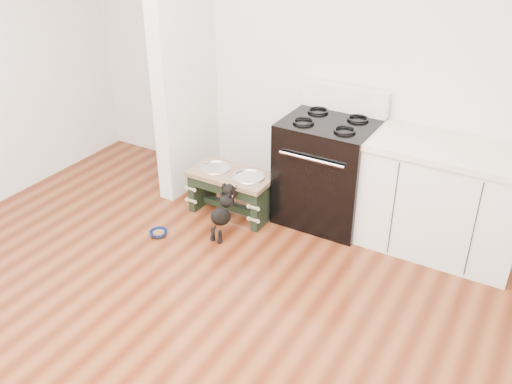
% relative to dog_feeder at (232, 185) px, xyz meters
% --- Properties ---
extents(ground, '(5.00, 5.00, 0.00)m').
position_rel_dog_feeder_xyz_m(ground, '(0.50, -1.80, -0.29)').
color(ground, '#4B1D0D').
rests_on(ground, ground).
extents(room_shell, '(5.00, 5.00, 5.00)m').
position_rel_dog_feeder_xyz_m(room_shell, '(0.50, -1.80, 1.33)').
color(room_shell, silver).
rests_on(room_shell, ground).
extents(partition_wall, '(0.15, 0.80, 2.70)m').
position_rel_dog_feeder_xyz_m(partition_wall, '(-0.67, 0.30, 1.06)').
color(partition_wall, silver).
rests_on(partition_wall, ground).
extents(oven_range, '(0.76, 0.69, 1.14)m').
position_rel_dog_feeder_xyz_m(oven_range, '(0.75, 0.36, 0.19)').
color(oven_range, black).
rests_on(oven_range, ground).
extents(cabinet_run, '(1.24, 0.64, 0.91)m').
position_rel_dog_feeder_xyz_m(cabinet_run, '(1.73, 0.38, 0.16)').
color(cabinet_run, white).
rests_on(cabinet_run, ground).
extents(dog_feeder, '(0.74, 0.40, 0.42)m').
position_rel_dog_feeder_xyz_m(dog_feeder, '(0.00, 0.00, 0.00)').
color(dog_feeder, black).
rests_on(dog_feeder, ground).
extents(puppy, '(0.13, 0.38, 0.45)m').
position_rel_dog_feeder_xyz_m(puppy, '(0.13, -0.34, -0.04)').
color(puppy, black).
rests_on(puppy, ground).
extents(floor_bowl, '(0.19, 0.19, 0.05)m').
position_rel_dog_feeder_xyz_m(floor_bowl, '(-0.34, -0.63, -0.27)').
color(floor_bowl, '#0B1C51').
rests_on(floor_bowl, ground).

